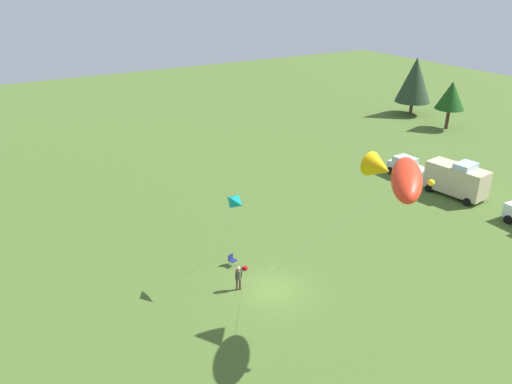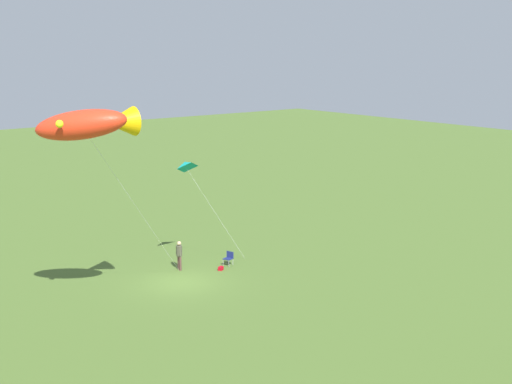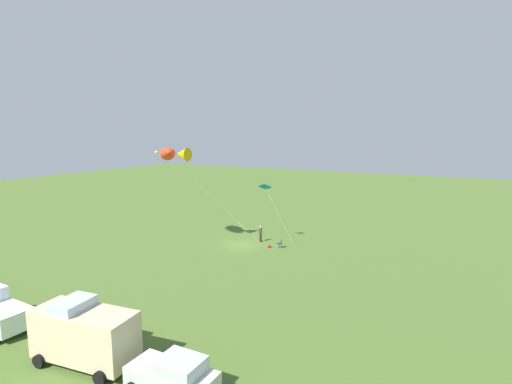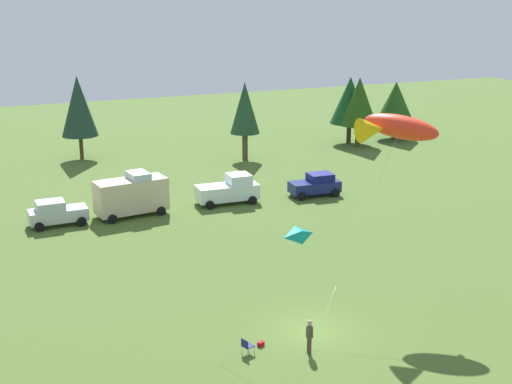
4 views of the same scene
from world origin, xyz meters
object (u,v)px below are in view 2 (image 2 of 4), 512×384
object	(u,v)px
person_kite_flyer	(179,253)
kite_large_fish	(91,124)
backpack_on_grass	(221,268)
kite_delta_teal	(185,166)
folding_chair	(229,257)

from	to	relation	value
person_kite_flyer	kite_large_fish	world-z (taller)	kite_large_fish
person_kite_flyer	kite_large_fish	distance (m)	12.53
person_kite_flyer	backpack_on_grass	size ratio (longest dim) A/B	5.44
backpack_on_grass	kite_large_fish	distance (m)	13.85
kite_large_fish	person_kite_flyer	bearing A→B (deg)	-145.88
kite_delta_teal	backpack_on_grass	bearing A→B (deg)	127.67
folding_chair	kite_delta_teal	world-z (taller)	kite_delta_teal
backpack_on_grass	kite_delta_teal	world-z (taller)	kite_delta_teal
person_kite_flyer	kite_delta_teal	size ratio (longest dim) A/B	0.27
folding_chair	backpack_on_grass	size ratio (longest dim) A/B	2.56
kite_large_fish	folding_chair	bearing A→B (deg)	-158.45
backpack_on_grass	kite_large_fish	world-z (taller)	kite_large_fish
person_kite_flyer	kite_delta_teal	xyz separation A→B (m)	(-0.58, -0.12, 5.11)
person_kite_flyer	folding_chair	bearing A→B (deg)	165.47
kite_large_fish	backpack_on_grass	bearing A→B (deg)	-159.11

